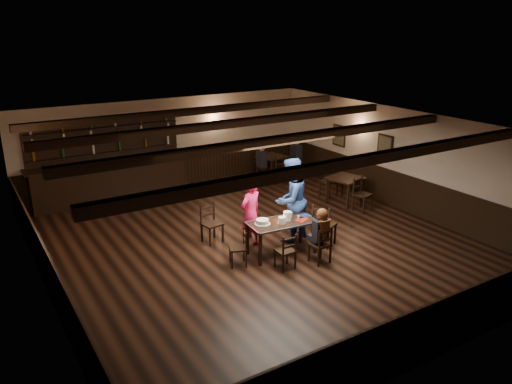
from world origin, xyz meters
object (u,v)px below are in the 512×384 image
dining_table (282,225)px  bar_counter (110,175)px  chair_near_left (287,249)px  man_blue (290,200)px  woman_pink (251,213)px  chair_near_right (322,243)px  cake (262,222)px

dining_table → bar_counter: size_ratio=0.34×
chair_near_left → man_blue: bearing=52.5°
woman_pink → dining_table: bearing=103.4°
dining_table → bar_counter: (-2.11, 5.52, 0.06)m
woman_pink → chair_near_left: bearing=75.9°
dining_table → chair_near_right: 0.97m
cake → chair_near_right: bearing=-47.1°
chair_near_right → man_blue: size_ratio=0.42×
chair_near_right → bar_counter: bar_counter is taller
chair_near_left → chair_near_right: bearing=-12.7°
dining_table → chair_near_right: bearing=-61.7°
woman_pink → cake: size_ratio=4.74×
dining_table → chair_near_left: chair_near_left is taller
dining_table → chair_near_left: (-0.32, -0.67, -0.21)m
woman_pink → cake: (-0.04, -0.55, -0.00)m
chair_near_right → woman_pink: size_ratio=0.51×
bar_counter → dining_table: bearing=-69.1°
chair_near_right → cake: cake is taller
woman_pink → bar_counter: 5.16m
chair_near_right → man_blue: 1.46m
woman_pink → cake: woman_pink is taller
chair_near_left → cake: cake is taller
woman_pink → bar_counter: bearing=-87.6°
bar_counter → woman_pink: bearing=-70.5°
woman_pink → bar_counter: size_ratio=0.36×
chair_near_left → man_blue: 1.59m
bar_counter → chair_near_right: bearing=-68.0°
dining_table → cake: bearing=166.2°
chair_near_left → cake: (-0.11, 0.77, 0.35)m
dining_table → man_blue: bearing=41.4°
cake → bar_counter: (-1.69, 5.41, -0.07)m
dining_table → cake: size_ratio=4.51×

